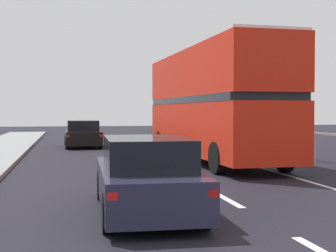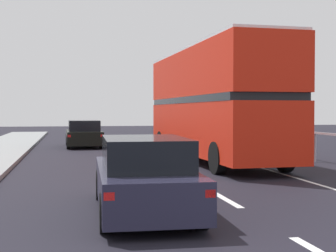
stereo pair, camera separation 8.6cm
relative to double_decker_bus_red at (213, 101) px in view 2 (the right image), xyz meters
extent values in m
cube|color=silver|center=(-2.08, -7.86, -2.31)|extent=(0.16, 2.40, 0.01)
cube|color=silver|center=(-2.08, -3.13, -2.31)|extent=(0.16, 2.40, 0.01)
cube|color=silver|center=(-2.08, 1.59, -2.31)|extent=(0.16, 2.40, 0.01)
cube|color=silver|center=(-2.08, 6.32, -2.31)|extent=(0.16, 2.40, 0.01)
cube|color=silver|center=(-2.08, 11.05, -2.31)|extent=(0.16, 2.40, 0.01)
cube|color=silver|center=(-2.08, 15.77, -2.31)|extent=(0.16, 2.40, 0.01)
cube|color=silver|center=(0.99, -4.96, -2.31)|extent=(0.12, 46.00, 0.01)
cylinder|color=#BBB4BE|center=(3.68, -1.14, -1.76)|extent=(0.10, 0.10, 1.11)
cylinder|color=#BBB4BE|center=(3.68, 2.67, -1.76)|extent=(0.10, 0.10, 1.11)
cylinder|color=#BBB4BE|center=(3.68, 6.49, -1.76)|extent=(0.10, 0.10, 1.11)
cylinder|color=#BBB4BE|center=(3.68, 10.31, -1.76)|extent=(0.10, 0.10, 1.11)
cylinder|color=#BBB4BE|center=(3.68, 14.13, -1.76)|extent=(0.10, 0.10, 1.11)
cube|color=red|center=(0.00, -0.01, -1.02)|extent=(2.83, 10.92, 1.88)
cube|color=black|center=(0.00, -0.01, 0.04)|extent=(2.84, 10.49, 0.24)
cube|color=red|center=(0.00, -0.01, 1.03)|extent=(2.83, 10.92, 1.75)
cube|color=silver|center=(0.00, -0.01, 1.96)|extent=(2.78, 10.70, 0.10)
cube|color=black|center=(-0.19, 5.39, -0.93)|extent=(2.21, 0.12, 1.32)
cube|color=yellow|center=(-0.19, 5.39, 1.47)|extent=(1.47, 0.09, 0.28)
cylinder|color=black|center=(-1.27, 3.97, -1.82)|extent=(0.31, 1.01, 1.00)
cylinder|color=black|center=(0.99, 4.05, -1.82)|extent=(0.31, 1.01, 1.00)
cylinder|color=black|center=(-0.99, -3.87, -1.82)|extent=(0.31, 1.01, 1.00)
cylinder|color=black|center=(1.26, -3.79, -1.82)|extent=(0.31, 1.01, 1.00)
cube|color=#242238|center=(-4.04, -9.06, -1.79)|extent=(1.85, 4.47, 0.69)
cube|color=black|center=(-4.05, -9.28, -1.16)|extent=(1.58, 2.48, 0.57)
cube|color=red|center=(-4.86, -11.21, -1.62)|extent=(0.16, 0.07, 0.12)
cube|color=red|center=(-3.36, -11.26, -1.62)|extent=(0.16, 0.07, 0.12)
cylinder|color=black|center=(-4.76, -7.52, -2.00)|extent=(0.22, 0.65, 0.64)
cylinder|color=black|center=(-3.22, -7.58, -2.00)|extent=(0.22, 0.65, 0.64)
cylinder|color=black|center=(-4.86, -10.54, -2.00)|extent=(0.22, 0.65, 0.64)
cylinder|color=black|center=(-3.32, -10.59, -2.00)|extent=(0.22, 0.65, 0.64)
cube|color=black|center=(-4.68, 8.70, -1.79)|extent=(1.91, 4.42, 0.70)
cube|color=black|center=(-4.68, 8.48, -1.16)|extent=(1.65, 2.45, 0.56)
cube|color=red|center=(-5.45, 6.52, -1.61)|extent=(0.16, 0.06, 0.12)
cube|color=red|center=(-3.83, 6.55, -1.61)|extent=(0.16, 0.06, 0.12)
cylinder|color=black|center=(-5.54, 10.18, -2.00)|extent=(0.21, 0.64, 0.64)
cylinder|color=black|center=(-3.88, 10.21, -2.00)|extent=(0.21, 0.64, 0.64)
cylinder|color=black|center=(-5.48, 7.19, -2.00)|extent=(0.21, 0.64, 0.64)
cylinder|color=black|center=(-3.82, 7.22, -2.00)|extent=(0.21, 0.64, 0.64)
camera|label=1|loc=(-5.50, -18.33, -0.39)|focal=52.84mm
camera|label=2|loc=(-5.41, -18.34, -0.39)|focal=52.84mm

